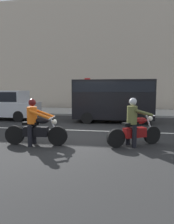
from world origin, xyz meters
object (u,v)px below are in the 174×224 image
at_px(motorcycle_with_rider_orange_stripe, 35,126).
at_px(parked_van_black, 113,98).
at_px(parked_hatchback_silver, 6,105).
at_px(street_sign_post, 87,91).
at_px(motorcycle_with_rider_olive, 134,126).

height_order(motorcycle_with_rider_orange_stripe, parked_van_black, parked_van_black).
distance_m(parked_hatchback_silver, street_sign_post, 6.28).
height_order(motorcycle_with_rider_olive, parked_hatchback_silver, parked_hatchback_silver).
bearing_deg(parked_hatchback_silver, street_sign_post, 43.88).
relative_size(parked_hatchback_silver, street_sign_post, 1.53).
xyz_separation_m(motorcycle_with_rider_orange_stripe, parked_hatchback_silver, (-4.25, 5.33, 0.29)).
bearing_deg(motorcycle_with_rider_olive, parked_hatchback_silver, 147.27).
bearing_deg(street_sign_post, motorcycle_with_rider_orange_stripe, -91.41).
relative_size(motorcycle_with_rider_olive, parked_van_black, 0.41).
distance_m(motorcycle_with_rider_olive, parked_hatchback_silver, 9.03).
xyz_separation_m(motorcycle_with_rider_orange_stripe, parked_van_black, (2.43, 5.41, 0.75)).
height_order(motorcycle_with_rider_orange_stripe, parked_hatchback_silver, parked_hatchback_silver).
xyz_separation_m(parked_hatchback_silver, street_sign_post, (4.49, 4.32, 0.80)).
relative_size(motorcycle_with_rider_orange_stripe, parked_van_black, 0.49).
relative_size(motorcycle_with_rider_olive, motorcycle_with_rider_orange_stripe, 0.84).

